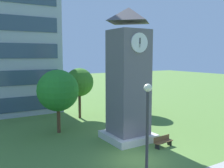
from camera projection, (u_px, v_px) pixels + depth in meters
The scene contains 7 objects.
ground_plane at pixel (136, 160), 17.99m from camera, with size 160.00×160.00×0.00m, color #567F38.
clock_tower at pixel (128, 82), 21.93m from camera, with size 3.94×3.94×11.49m.
park_bench at pixel (163, 141), 20.58m from camera, with size 1.83×0.63×0.88m.
street_lamp at pixel (147, 137), 11.18m from camera, with size 0.36×0.36×6.24m.
tree_near_tower at pixel (58, 91), 24.02m from camera, with size 3.99×3.99×6.13m.
tree_streetside at pixel (79, 82), 29.68m from camera, with size 3.33×3.33×5.98m.
tree_by_building at pixel (134, 83), 32.00m from camera, with size 3.88×3.88×5.90m.
Camera 1 is at (-10.38, -13.89, 7.46)m, focal length 40.38 mm.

